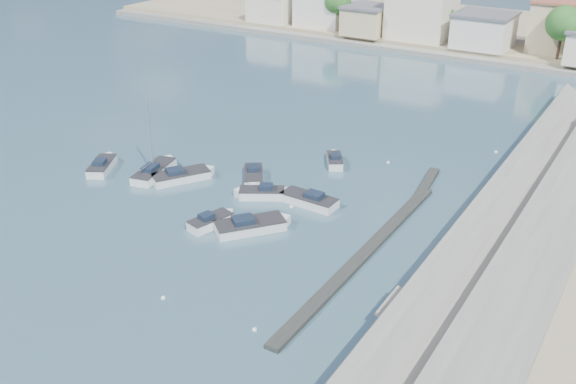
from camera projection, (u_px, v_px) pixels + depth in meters
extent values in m
plane|color=#2C4858|center=(422.00, 124.00, 74.98)|extent=(400.00, 400.00, 0.00)
cube|color=slate|center=(531.00, 271.00, 45.21)|extent=(5.00, 90.00, 1.80)
cube|color=slate|center=(471.00, 254.00, 47.27)|extent=(4.17, 90.00, 2.86)
cube|color=slate|center=(423.00, 323.00, 40.70)|extent=(5.31, 3.50, 1.94)
cube|color=black|center=(365.00, 254.00, 48.70)|extent=(1.00, 26.00, 0.35)
cube|color=black|center=(425.00, 185.00, 59.63)|extent=(2.00, 8.05, 0.30)
cube|color=gray|center=(530.00, 35.00, 114.33)|extent=(160.00, 40.00, 1.40)
cube|color=slate|center=(497.00, 63.00, 98.45)|extent=(160.00, 2.50, 0.80)
cube|color=beige|center=(274.00, 7.00, 121.62)|extent=(8.00, 8.00, 5.00)
cube|color=silver|center=(326.00, 4.00, 117.84)|extent=(9.00, 9.00, 7.50)
cube|color=#CCB88C|center=(368.00, 21.00, 111.47)|extent=(7.00, 8.00, 4.50)
cube|color=#595960|center=(368.00, 6.00, 110.40)|extent=(7.42, 8.48, 0.35)
cube|color=beige|center=(422.00, 14.00, 107.95)|extent=(10.00, 9.00, 8.00)
cube|color=silver|center=(484.00, 31.00, 102.62)|extent=(8.50, 8.50, 5.00)
cube|color=#595960|center=(486.00, 14.00, 101.45)|extent=(9.01, 9.01, 0.35)
cube|color=#CCB88C|center=(554.00, 27.00, 99.61)|extent=(6.50, 7.50, 7.50)
cube|color=#99513D|center=(559.00, 1.00, 97.89)|extent=(6.89, 7.95, 0.35)
cylinder|color=#38281E|center=(337.00, 20.00, 114.56)|extent=(0.44, 0.44, 3.38)
sphere|color=#184A19|center=(338.00, 1.00, 113.10)|extent=(4.80, 4.80, 4.80)
sphere|color=#184A19|center=(341.00, 3.00, 112.31)|extent=(3.60, 3.60, 3.60)
cylinder|color=#38281E|center=(439.00, 30.00, 108.40)|extent=(0.44, 0.44, 2.93)
sphere|color=#184A19|center=(441.00, 12.00, 107.13)|extent=(4.16, 4.16, 4.16)
sphere|color=#184A19|center=(445.00, 14.00, 106.45)|extent=(3.12, 3.12, 3.12)
sphere|color=#184A19|center=(438.00, 11.00, 107.68)|extent=(2.86, 2.86, 2.86)
cylinder|color=#38281E|center=(559.00, 47.00, 95.70)|extent=(0.44, 0.44, 3.60)
sphere|color=#184A19|center=(563.00, 23.00, 94.14)|extent=(5.12, 5.12, 5.12)
sphere|color=#184A19|center=(569.00, 26.00, 93.30)|extent=(3.84, 3.84, 3.84)
sphere|color=#184A19|center=(559.00, 21.00, 94.82)|extent=(3.52, 3.52, 3.52)
cube|color=silver|center=(102.00, 167.00, 62.99)|extent=(3.75, 4.81, 1.00)
cube|color=silver|center=(108.00, 159.00, 64.73)|extent=(1.54, 1.54, 1.00)
cube|color=#262628|center=(101.00, 163.00, 62.77)|extent=(3.79, 4.83, 0.08)
cube|color=#182232|center=(100.00, 162.00, 62.26)|extent=(1.62, 1.72, 0.48)
cube|color=silver|center=(211.00, 223.00, 52.78)|extent=(2.46, 4.03, 1.00)
cube|color=silver|center=(226.00, 217.00, 53.77)|extent=(1.47, 1.47, 1.00)
cube|color=#262628|center=(210.00, 218.00, 52.56)|extent=(2.49, 4.04, 0.08)
cube|color=#182232|center=(206.00, 217.00, 52.23)|extent=(1.21, 1.34, 0.48)
cube|color=silver|center=(309.00, 201.00, 56.34)|extent=(5.13, 2.10, 1.00)
cube|color=silver|center=(289.00, 195.00, 57.44)|extent=(1.92, 1.92, 1.00)
cube|color=#262628|center=(309.00, 196.00, 56.12)|extent=(5.13, 2.14, 0.08)
cube|color=#182232|center=(314.00, 195.00, 55.76)|extent=(1.56, 1.25, 0.48)
cube|color=silver|center=(262.00, 194.00, 57.58)|extent=(4.30, 3.48, 1.00)
cube|color=silver|center=(243.00, 194.00, 57.60)|extent=(1.41, 1.41, 1.00)
cube|color=#262628|center=(262.00, 189.00, 57.36)|extent=(4.32, 3.51, 0.08)
cube|color=#182232|center=(266.00, 187.00, 57.25)|extent=(1.56, 1.50, 0.48)
cube|color=silver|center=(181.00, 177.00, 60.88)|extent=(4.64, 5.71, 1.00)
cube|color=silver|center=(204.00, 173.00, 61.80)|extent=(1.82, 1.82, 1.00)
cube|color=#262628|center=(181.00, 172.00, 60.66)|extent=(4.68, 5.73, 0.08)
cube|color=#182232|center=(175.00, 171.00, 60.34)|extent=(1.97, 2.07, 0.48)
cube|color=silver|center=(335.00, 162.00, 64.20)|extent=(3.05, 3.71, 1.00)
cube|color=silver|center=(334.00, 156.00, 65.55)|extent=(1.19, 1.19, 1.00)
cube|color=#262628|center=(335.00, 157.00, 63.98)|extent=(3.08, 3.73, 0.08)
cube|color=#182232|center=(335.00, 156.00, 63.56)|extent=(1.30, 1.35, 0.48)
cube|color=silver|center=(254.00, 177.00, 60.93)|extent=(3.93, 4.61, 1.00)
cube|color=silver|center=(254.00, 186.00, 59.20)|extent=(1.38, 1.38, 1.00)
cube|color=#262628|center=(253.00, 172.00, 60.71)|extent=(3.96, 4.63, 0.08)
cube|color=#182232|center=(253.00, 168.00, 61.00)|extent=(1.62, 1.69, 0.48)
cube|color=silver|center=(250.00, 227.00, 52.18)|extent=(5.26, 5.77, 1.00)
cube|color=silver|center=(278.00, 222.00, 52.89)|extent=(1.72, 1.72, 1.00)
cube|color=#262628|center=(250.00, 222.00, 51.96)|extent=(5.29, 5.79, 0.08)
cube|color=#182232|center=(243.00, 220.00, 51.68)|extent=(2.13, 2.17, 0.48)
cube|color=silver|center=(154.00, 172.00, 61.87)|extent=(3.17, 6.01, 1.00)
cube|color=silver|center=(167.00, 163.00, 64.01)|extent=(1.86, 1.86, 1.00)
cube|color=#262628|center=(154.00, 168.00, 61.65)|extent=(3.20, 6.02, 0.08)
cube|color=#182232|center=(150.00, 168.00, 61.06)|extent=(1.54, 1.94, 0.48)
cylinder|color=silver|center=(150.00, 129.00, 59.89)|extent=(0.12, 0.12, 8.00)
cylinder|color=silver|center=(147.00, 166.00, 60.32)|extent=(0.63, 2.35, 0.08)
sphere|color=white|center=(255.00, 330.00, 40.67)|extent=(0.33, 0.33, 0.33)
sphere|color=white|center=(291.00, 207.00, 55.91)|extent=(0.33, 0.33, 0.33)
sphere|color=white|center=(163.00, 298.00, 43.74)|extent=(0.33, 0.33, 0.33)
sphere|color=white|center=(472.00, 234.00, 51.60)|extent=(0.33, 0.33, 0.33)
sphere|color=white|center=(388.00, 163.00, 64.67)|extent=(0.33, 0.33, 0.33)
sphere|color=white|center=(496.00, 152.00, 67.13)|extent=(0.33, 0.33, 0.33)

